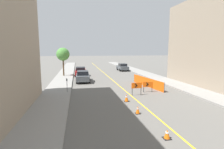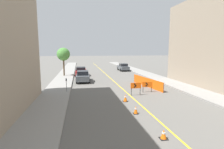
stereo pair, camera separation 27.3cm
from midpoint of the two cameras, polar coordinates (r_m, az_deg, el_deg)
The scene contains 14 objects.
lane_stripe at distance 30.88m, azimuth -1.16°, elevation -0.42°, with size 0.12×66.84×0.01m.
sidewalk_left at distance 30.54m, azimuth -14.90°, elevation -0.63°, with size 2.87×66.84×0.17m.
sidewalk_right at distance 32.87m, azimuth 11.59°, elevation 0.07°, with size 2.87×66.84×0.17m.
traffic_cone_third at distance 9.74m, azimuth 17.31°, elevation -18.15°, with size 0.39×0.39×0.50m.
traffic_cone_fourth at distance 12.74m, azimuth 8.39°, elevation -11.34°, with size 0.35×0.35×0.58m.
traffic_cone_fifth at distance 15.51m, azimuth 4.87°, elevation -7.61°, with size 0.41×0.41×0.67m.
arrow_barricade_primary at distance 17.55m, azimuth 8.23°, elevation -3.80°, with size 1.08×0.11×1.28m.
arrow_barricade_secondary at distance 19.13m, azimuth 11.86°, elevation -3.31°, with size 1.12×0.12×1.13m.
safety_mesh_fence at distance 22.15m, azimuth 11.62°, elevation -2.47°, with size 1.07×6.94×1.09m.
parked_car_curb_near at distance 25.27m, azimuth -9.22°, elevation -0.56°, with size 1.94×4.34×1.59m.
parked_car_curb_mid at distance 31.27m, azimuth -9.85°, elevation 1.04°, with size 1.94×4.34×1.59m.
parked_car_curb_far at distance 38.76m, azimuth 3.87°, elevation 2.44°, with size 1.94×4.33×1.59m.
parking_meter_near_curb at distance 18.68m, azimuth -14.29°, elevation -2.49°, with size 0.12×0.11×1.44m.
street_tree_left_near at distance 30.81m, azimuth -15.34°, elevation 6.35°, with size 2.19×2.19×4.75m.
Camera 2 is at (-4.89, 3.26, 4.46)m, focal length 28.00 mm.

